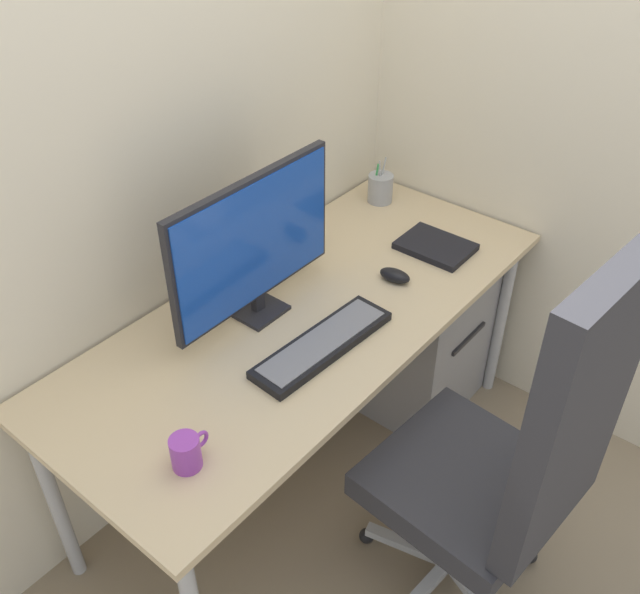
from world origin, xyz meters
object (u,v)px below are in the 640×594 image
Objects in this scene: notebook at (436,246)px; coffee_mug at (186,452)px; monitor at (254,243)px; office_chair at (516,457)px; pen_holder at (380,188)px; mouse at (395,275)px; filing_cabinet at (403,332)px; keyboard at (323,344)px.

notebook is 2.24× the size of coffee_mug.
monitor reaches higher than coffee_mug.
office_chair is 7.37× the size of pen_holder.
mouse is (0.39, -0.22, -0.22)m from monitor.
monitor is (-0.65, 0.12, 0.68)m from filing_cabinet.
mouse is at bearing -158.16° from filing_cabinet.
filing_cabinet is 1.28m from coffee_mug.
pen_holder reaches higher than filing_cabinet.
pen_holder is at bearing 32.80° from mouse.
pen_holder reaches higher than coffee_mug.
keyboard is 1.97× the size of notebook.
office_chair reaches higher than coffee_mug.
keyboard is (-0.04, 0.59, 0.08)m from office_chair.
monitor is 0.63m from coffee_mug.
coffee_mug reaches higher than filing_cabinet.
keyboard is (-0.65, -0.13, 0.45)m from filing_cabinet.
office_chair is at bearing -45.20° from coffee_mug.
filing_cabinet is at bearing -10.71° from monitor.
filing_cabinet is at bearing 49.58° from office_chair.
notebook is (-0.01, -0.11, 0.45)m from filing_cabinet.
mouse is at bearing 4.07° from keyboard.
mouse reaches higher than filing_cabinet.
office_chair is 5.37× the size of notebook.
keyboard is 4.41× the size of coffee_mug.
keyboard is 0.52m from coffee_mug.
pen_holder reaches higher than notebook.
coffee_mug is at bearing -163.61° from pen_holder.
office_chair reaches higher than keyboard.
notebook is at bearing -8.48° from mouse.
filing_cabinet is 3.32× the size of pen_holder.
office_chair is 2.11× the size of monitor.
filing_cabinet is at bearing 13.95° from mouse.
mouse is (0.40, 0.03, 0.01)m from keyboard.
monitor is 5.70× the size of coffee_mug.
filing_cabinet is 5.40× the size of coffee_mug.
notebook is (0.24, -0.00, -0.01)m from mouse.
mouse is 0.60× the size of pen_holder.
office_chair is 0.81m from coffee_mug.
pen_holder reaches higher than mouse.
monitor reaches higher than mouse.
office_chair is at bearing -128.16° from pen_holder.
keyboard is at bearing 94.06° from office_chair.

